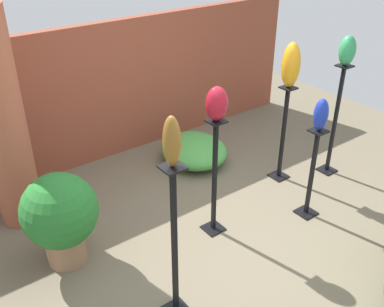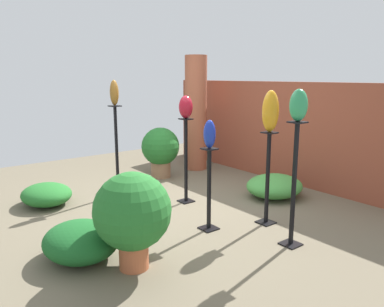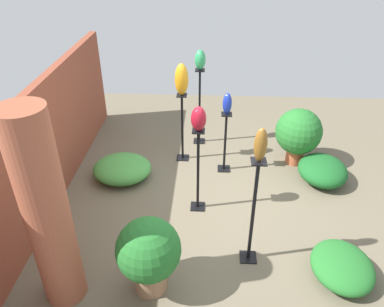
{
  "view_description": "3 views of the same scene",
  "coord_description": "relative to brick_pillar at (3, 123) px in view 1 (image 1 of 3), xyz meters",
  "views": [
    {
      "loc": [
        -2.4,
        -2.65,
        2.97
      ],
      "look_at": [
        -0.29,
        0.18,
        0.97
      ],
      "focal_mm": 42.0,
      "sensor_mm": 36.0,
      "label": 1
    },
    {
      "loc": [
        4.2,
        -3.02,
        1.84
      ],
      "look_at": [
        0.19,
        0.09,
        0.78
      ],
      "focal_mm": 35.0,
      "sensor_mm": 36.0,
      "label": 2
    },
    {
      "loc": [
        -4.16,
        0.03,
        3.46
      ],
      "look_at": [
        -0.28,
        0.23,
        1.04
      ],
      "focal_mm": 35.0,
      "sensor_mm": 36.0,
      "label": 3
    }
  ],
  "objects": [
    {
      "name": "pedestal_bronze",
      "position": [
        0.59,
        -2.02,
        -0.47
      ],
      "size": [
        0.2,
        0.2,
        1.4
      ],
      "color": "black",
      "rests_on": "ground"
    },
    {
      "name": "art_vase_jade",
      "position": [
        3.37,
        -1.33,
        0.43
      ],
      "size": [
        0.19,
        0.18,
        0.33
      ],
      "primitive_type": "ellipsoid",
      "color": "#2D9356",
      "rests_on": "pedestal_jade"
    },
    {
      "name": "art_vase_amber",
      "position": [
        2.79,
        -1.07,
        0.31
      ],
      "size": [
        0.2,
        0.21,
        0.5
      ],
      "primitive_type": "ellipsoid",
      "color": "orange",
      "rests_on": "pedestal_amber"
    },
    {
      "name": "foliage_bed_west",
      "position": [
        2.16,
        -0.17,
        -0.94
      ],
      "size": [
        0.8,
        0.91,
        0.34
      ],
      "primitive_type": "ellipsoid",
      "color": "#479942",
      "rests_on": "ground"
    },
    {
      "name": "potted_plant_front_left",
      "position": [
        0.11,
        -0.91,
        -0.58
      ],
      "size": [
        0.69,
        0.69,
        0.92
      ],
      "color": "#936B4C",
      "rests_on": "ground"
    },
    {
      "name": "ground_plane",
      "position": [
        1.54,
        -1.54,
        -1.11
      ],
      "size": [
        8.0,
        8.0,
        0.0
      ],
      "primitive_type": "plane",
      "color": "#6B604C"
    },
    {
      "name": "pedestal_ruby",
      "position": [
        1.5,
        -1.38,
        -0.54
      ],
      "size": [
        0.2,
        0.2,
        1.24
      ],
      "color": "black",
      "rests_on": "ground"
    },
    {
      "name": "brick_pillar",
      "position": [
        0.0,
        0.0,
        0.0
      ],
      "size": [
        0.43,
        0.43,
        2.22
      ],
      "primitive_type": "cylinder",
      "color": "#9E5138",
      "rests_on": "ground"
    },
    {
      "name": "pedestal_cobalt",
      "position": [
        2.48,
        -1.77,
        -0.65
      ],
      "size": [
        0.2,
        0.2,
        1.01
      ],
      "color": "black",
      "rests_on": "ground"
    },
    {
      "name": "art_vase_cobalt",
      "position": [
        2.48,
        -1.77,
        0.06
      ],
      "size": [
        0.15,
        0.14,
        0.33
      ],
      "primitive_type": "ellipsoid",
      "color": "#192D9E",
      "rests_on": "pedestal_cobalt"
    },
    {
      "name": "art_vase_bronze",
      "position": [
        0.59,
        -2.02,
        0.48
      ],
      "size": [
        0.12,
        0.13,
        0.38
      ],
      "primitive_type": "ellipsoid",
      "color": "brown",
      "rests_on": "pedestal_bronze"
    },
    {
      "name": "pedestal_jade",
      "position": [
        3.37,
        -1.33,
        -0.48
      ],
      "size": [
        0.2,
        0.2,
        1.37
      ],
      "color": "black",
      "rests_on": "ground"
    },
    {
      "name": "pedestal_amber",
      "position": [
        2.79,
        -1.07,
        -0.58
      ],
      "size": [
        0.2,
        0.2,
        1.17
      ],
      "color": "black",
      "rests_on": "ground"
    },
    {
      "name": "art_vase_ruby",
      "position": [
        1.5,
        -1.38,
        0.29
      ],
      "size": [
        0.21,
        0.19,
        0.32
      ],
      "primitive_type": "ellipsoid",
      "color": "maroon",
      "rests_on": "pedestal_ruby"
    },
    {
      "name": "brick_wall_back",
      "position": [
        1.54,
        0.69,
        -0.24
      ],
      "size": [
        5.6,
        0.12,
        1.74
      ],
      "primitive_type": "cube",
      "color": "brown",
      "rests_on": "ground"
    }
  ]
}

